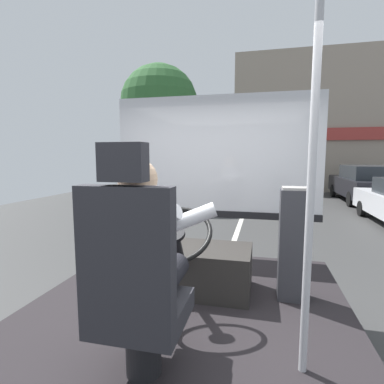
# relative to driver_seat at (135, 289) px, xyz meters

# --- Properties ---
(ground) EXTENTS (18.00, 44.00, 0.06)m
(ground) POSITION_rel_driver_seat_xyz_m (0.06, 9.44, -1.18)
(ground) COLOR #383838
(bus_floor) EXTENTS (2.60, 3.20, 0.61)m
(bus_floor) POSITION_rel_driver_seat_xyz_m (0.06, 0.64, -0.84)
(bus_floor) COLOR #28282B
(bus_floor) RESTS_ON ground
(driver_seat) EXTENTS (0.48, 0.48, 1.28)m
(driver_seat) POSITION_rel_driver_seat_xyz_m (0.00, 0.00, 0.00)
(driver_seat) COLOR black
(driver_seat) RESTS_ON bus_floor
(bus_driver) EXTENTS (0.76, 0.58, 0.78)m
(bus_driver) POSITION_rel_driver_seat_xyz_m (0.00, 0.12, 0.17)
(bus_driver) COLOR black
(bus_driver) RESTS_ON driver_seat
(steering_console) EXTENTS (1.10, 1.02, 0.82)m
(steering_console) POSITION_rel_driver_seat_xyz_m (0.00, 1.17, -0.31)
(steering_console) COLOR #282623
(steering_console) RESTS_ON bus_floor
(handrail_pole) EXTENTS (0.04, 0.04, 2.18)m
(handrail_pole) POSITION_rel_driver_seat_xyz_m (0.88, 0.31, 0.55)
(handrail_pole) COLOR #B7B7BC
(handrail_pole) RESTS_ON bus_floor
(fare_box) EXTENTS (0.24, 0.20, 0.97)m
(fare_box) POSITION_rel_driver_seat_xyz_m (0.90, 1.22, -0.06)
(fare_box) COLOR #333338
(fare_box) RESTS_ON bus_floor
(windshield_panel) EXTENTS (2.50, 0.08, 1.48)m
(windshield_panel) POSITION_rel_driver_seat_xyz_m (0.06, 2.26, 0.51)
(windshield_panel) COLOR silver
(street_tree) EXTENTS (2.97, 2.97, 5.33)m
(street_tree) POSITION_rel_driver_seat_xyz_m (-3.36, 9.92, 2.68)
(street_tree) COLOR #4C3828
(street_tree) RESTS_ON ground
(shop_building) EXTENTS (10.56, 4.14, 7.16)m
(shop_building) POSITION_rel_driver_seat_xyz_m (4.34, 16.87, 2.43)
(shop_building) COLOR gray
(shop_building) RESTS_ON ground
(parked_car_black) EXTENTS (1.82, 4.45, 1.47)m
(parked_car_black) POSITION_rel_driver_seat_xyz_m (4.59, 11.75, -0.40)
(parked_car_black) COLOR black
(parked_car_black) RESTS_ON ground
(parked_car_silver) EXTENTS (1.77, 4.50, 1.31)m
(parked_car_silver) POSITION_rel_driver_seat_xyz_m (4.32, 18.40, -0.48)
(parked_car_silver) COLOR silver
(parked_car_silver) RESTS_ON ground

